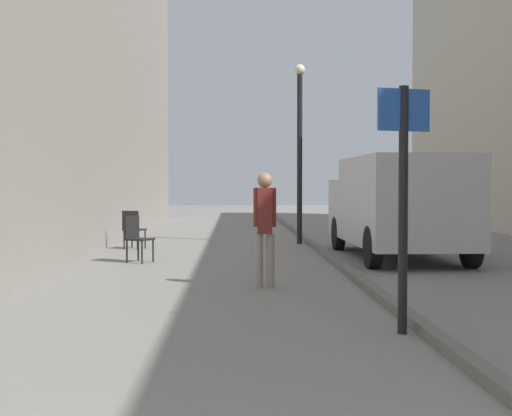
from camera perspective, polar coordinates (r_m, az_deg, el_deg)
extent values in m
plane|color=gray|center=(13.90, -0.04, -4.59)|extent=(80.00, 80.00, 0.00)
cube|color=#615F5B|center=(14.03, 6.44, -4.29)|extent=(0.16, 40.00, 0.12)
cylinder|color=gray|center=(10.72, 0.25, -4.30)|extent=(0.12, 0.12, 0.82)
cylinder|color=gray|center=(10.72, 1.19, -4.30)|extent=(0.12, 0.12, 0.82)
cube|color=maroon|center=(10.66, 0.72, -0.22)|extent=(0.23, 0.20, 0.70)
cylinder|color=maroon|center=(10.66, 0.05, 0.06)|extent=(0.10, 0.10, 0.60)
cylinder|color=maroon|center=(10.67, 1.39, 0.06)|extent=(0.10, 0.10, 0.60)
sphere|color=#9E755B|center=(10.66, 0.72, 2.27)|extent=(0.23, 0.23, 0.23)
cube|color=#B7B7BC|center=(14.68, 12.02, 0.58)|extent=(2.15, 3.95, 1.80)
cube|color=#B7B7BC|center=(17.32, 9.70, 0.04)|extent=(2.11, 1.56, 1.35)
cube|color=black|center=(17.84, 9.33, 1.05)|extent=(1.74, 0.08, 0.60)
cylinder|color=black|center=(17.02, 6.72, -2.06)|extent=(0.24, 0.80, 0.80)
cylinder|color=black|center=(17.44, 12.81, -2.00)|extent=(0.24, 0.80, 0.80)
cylinder|color=black|center=(13.29, 9.47, -3.18)|extent=(0.24, 0.80, 0.80)
cylinder|color=black|center=(13.81, 17.11, -3.05)|extent=(0.24, 0.80, 0.80)
cylinder|color=black|center=(7.49, 11.88, -0.20)|extent=(0.10, 0.10, 2.60)
cube|color=#2659B2|center=(7.53, 11.94, 7.82)|extent=(0.59, 0.19, 0.44)
cylinder|color=black|center=(18.65, 3.57, 3.98)|extent=(0.14, 0.14, 4.50)
sphere|color=beige|center=(18.89, 3.58, 11.18)|extent=(0.28, 0.28, 0.28)
cylinder|color=black|center=(14.41, -8.37, -3.48)|extent=(0.04, 0.04, 0.45)
cylinder|color=black|center=(14.11, -9.26, -3.60)|extent=(0.04, 0.04, 0.45)
cylinder|color=black|center=(14.63, -9.57, -3.40)|extent=(0.04, 0.04, 0.45)
cylinder|color=black|center=(14.33, -10.46, -3.52)|extent=(0.04, 0.04, 0.45)
cube|color=black|center=(14.35, -9.42, -2.53)|extent=(0.60, 0.60, 0.04)
cube|color=black|center=(14.45, -10.06, -1.52)|extent=(0.25, 0.40, 0.45)
cylinder|color=black|center=(17.72, -10.06, -2.49)|extent=(0.04, 0.04, 0.45)
cylinder|color=black|center=(17.54, -9.01, -2.53)|extent=(0.04, 0.04, 0.45)
cylinder|color=black|center=(17.40, -10.69, -2.57)|extent=(0.04, 0.04, 0.45)
cylinder|color=black|center=(17.21, -9.62, -2.61)|extent=(0.04, 0.04, 0.45)
cube|color=black|center=(17.45, -9.85, -1.75)|extent=(0.57, 0.57, 0.04)
cube|color=black|center=(17.27, -10.19, -0.97)|extent=(0.42, 0.20, 0.45)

